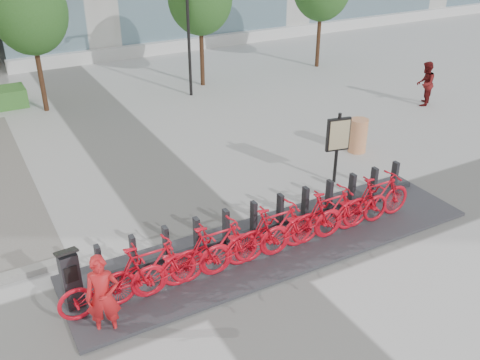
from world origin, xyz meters
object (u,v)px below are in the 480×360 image
pedestrian (425,84)px  worker_red (103,297)px  bike_0 (112,284)px  construction_barrel (358,136)px  map_sign (338,137)px  kiosk (71,279)px

pedestrian → worker_red: bearing=-11.4°
bike_0 → pedestrian: (13.92, 5.66, 0.22)m
worker_red → construction_barrel: 10.03m
bike_0 → map_sign: size_ratio=1.02×
pedestrian → kiosk: bearing=-15.1°
kiosk → map_sign: (7.62, 1.78, 0.64)m
kiosk → pedestrian: size_ratio=0.79×
kiosk → construction_barrel: size_ratio=1.24×
map_sign → pedestrian: bearing=38.4°
pedestrian → bike_0: bearing=-12.8°
bike_0 → pedestrian: pedestrian is taller
construction_barrel → kiosk: bearing=-162.0°
worker_red → map_sign: size_ratio=0.82×
bike_0 → worker_red: bearing=150.6°
kiosk → pedestrian: pedestrian is taller
kiosk → pedestrian: 15.49m
bike_0 → kiosk: 0.77m
map_sign → construction_barrel: bearing=46.4°
bike_0 → construction_barrel: size_ratio=1.95×
pedestrian → map_sign: size_ratio=0.82×
worker_red → construction_barrel: size_ratio=1.56×
map_sign → worker_red: bearing=-147.7°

